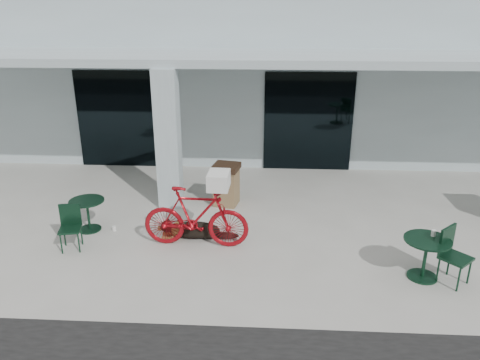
# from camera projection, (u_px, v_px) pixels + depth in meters

# --- Properties ---
(ground) EXTENTS (80.00, 80.00, 0.00)m
(ground) POSITION_uv_depth(u_px,v_px,m) (228.00, 257.00, 8.67)
(ground) COLOR #B6B4AC
(ground) RESTS_ON ground
(building) EXTENTS (22.00, 7.00, 4.50)m
(building) POSITION_uv_depth(u_px,v_px,m) (248.00, 70.00, 15.79)
(building) COLOR silver
(building) RESTS_ON ground
(storefront_glass_left) EXTENTS (2.80, 0.06, 2.70)m
(storefront_glass_left) POSITION_uv_depth(u_px,v_px,m) (128.00, 120.00, 13.00)
(storefront_glass_left) COLOR black
(storefront_glass_left) RESTS_ON ground
(storefront_glass_right) EXTENTS (2.40, 0.06, 2.70)m
(storefront_glass_right) POSITION_uv_depth(u_px,v_px,m) (308.00, 122.00, 12.73)
(storefront_glass_right) COLOR black
(storefront_glass_right) RESTS_ON ground
(column) EXTENTS (0.50, 0.50, 3.12)m
(column) POSITION_uv_depth(u_px,v_px,m) (168.00, 140.00, 10.33)
(column) COLOR silver
(column) RESTS_ON ground
(overhang) EXTENTS (22.00, 2.80, 0.18)m
(overhang) POSITION_uv_depth(u_px,v_px,m) (239.00, 57.00, 10.88)
(overhang) COLOR silver
(overhang) RESTS_ON column
(bicycle) EXTENTS (2.04, 0.65, 1.21)m
(bicycle) POSITION_uv_depth(u_px,v_px,m) (196.00, 217.00, 8.86)
(bicycle) COLOR maroon
(bicycle) RESTS_ON ground
(laundry_basket) EXTENTS (0.40, 0.53, 0.31)m
(laundry_basket) POSITION_uv_depth(u_px,v_px,m) (219.00, 180.00, 8.55)
(laundry_basket) COLOR white
(laundry_basket) RESTS_ON bicycle
(dog) EXTENTS (1.21, 0.51, 0.39)m
(dog) POSITION_uv_depth(u_px,v_px,m) (194.00, 229.00, 9.29)
(dog) COLOR black
(dog) RESTS_ON ground
(cup_near_dog) EXTENTS (0.08, 0.08, 0.10)m
(cup_near_dog) POSITION_uv_depth(u_px,v_px,m) (114.00, 228.00, 9.63)
(cup_near_dog) COLOR white
(cup_near_dog) RESTS_ON ground
(cafe_table_near) EXTENTS (0.85, 0.85, 0.66)m
(cafe_table_near) POSITION_uv_depth(u_px,v_px,m) (88.00, 215.00, 9.57)
(cafe_table_near) COLOR #123522
(cafe_table_near) RESTS_ON ground
(cafe_chair_near) EXTENTS (0.47, 0.50, 0.86)m
(cafe_chair_near) POSITION_uv_depth(u_px,v_px,m) (70.00, 229.00, 8.79)
(cafe_chair_near) COLOR #123522
(cafe_chair_near) RESTS_ON ground
(cafe_table_far) EXTENTS (0.93, 0.93, 0.73)m
(cafe_table_far) POSITION_uv_depth(u_px,v_px,m) (425.00, 259.00, 7.89)
(cafe_table_far) COLOR #123522
(cafe_table_far) RESTS_ON ground
(cafe_chair_far_a) EXTENTS (0.65, 0.65, 0.97)m
(cafe_chair_far_a) POSITION_uv_depth(u_px,v_px,m) (456.00, 257.00, 7.70)
(cafe_chair_far_a) COLOR #123522
(cafe_chair_far_a) RESTS_ON ground
(cup_on_table) EXTENTS (0.09, 0.09, 0.11)m
(cup_on_table) POSITION_uv_depth(u_px,v_px,m) (434.00, 233.00, 7.85)
(cup_on_table) COLOR white
(cup_on_table) RESTS_ON cafe_table_far
(trash_receptacle) EXTENTS (0.67, 0.67, 0.97)m
(trash_receptacle) POSITION_uv_depth(u_px,v_px,m) (226.00, 185.00, 10.74)
(trash_receptacle) COLOR brown
(trash_receptacle) RESTS_ON ground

